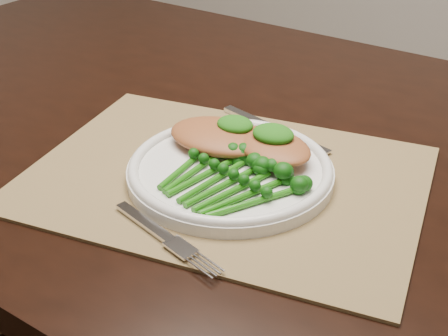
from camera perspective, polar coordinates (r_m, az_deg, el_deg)
The scene contains 10 objects.
dining_table at distance 1.15m, azimuth 0.59°, elevation -12.80°, with size 1.63×0.95×0.75m.
placemat at distance 0.80m, azimuth 0.10°, elevation -0.90°, with size 0.49×0.36×0.00m, color olive.
dinner_plate at distance 0.79m, azimuth 0.58°, elevation -0.13°, with size 0.26×0.26×0.02m.
knife at distance 0.92m, azimuth 3.72°, elevation 3.96°, with size 0.20×0.06×0.01m.
fork at distance 0.68m, azimuth -4.74°, elevation -6.76°, with size 0.17×0.06×0.01m.
chicken_fillet_left at distance 0.83m, azimuth -0.35°, elevation 2.91°, with size 0.14×0.10×0.03m, color #A25B2F.
chicken_fillet_right at distance 0.80m, azimuth 4.37°, elevation 2.07°, with size 0.12×0.08×0.02m, color #A25B2F.
pesto_dollop_left at distance 0.83m, azimuth 1.02°, elevation 4.01°, with size 0.05×0.04×0.02m, color #124E0B.
pesto_dollop_right at distance 0.80m, azimuth 4.53°, elevation 3.12°, with size 0.05×0.05×0.02m, color #124E0B.
broccolini_bundle at distance 0.75m, azimuth -0.55°, elevation -1.37°, with size 0.17×0.18×0.04m.
Camera 1 is at (0.32, -0.57, 1.17)m, focal length 50.00 mm.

